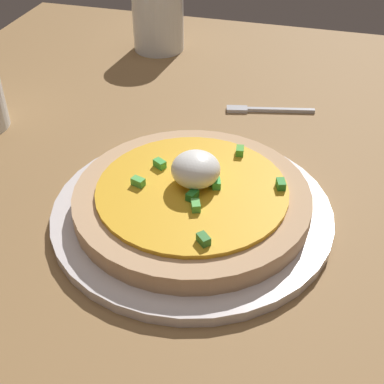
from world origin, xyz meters
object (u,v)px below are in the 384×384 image
Objects in this scene: cup_far at (158,22)px; plate at (192,212)px; pizza at (192,197)px; fork at (263,110)px.

plate is at bearing -157.33° from cup_far.
fork is at bearing -7.94° from pizza.
pizza is at bearing -14.02° from plate.
plate is 1.20× the size of pizza.
fork is (-16.75, -20.26, -4.27)cm from cup_far.
pizza reaches higher than plate.
plate is at bearing 165.98° from pizza.
cup_far is (40.48, 16.95, 2.02)cm from pizza.
cup_far reaches higher than pizza.
plate is 44.11cm from cup_far.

